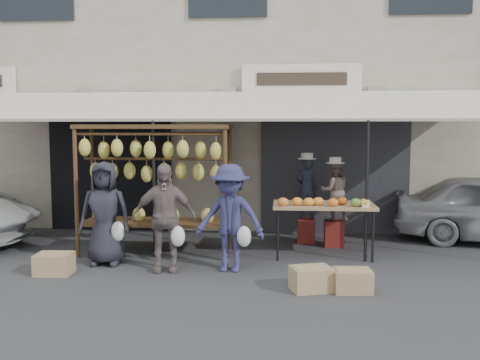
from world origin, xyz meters
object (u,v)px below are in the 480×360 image
Objects in this scene: customer_mid at (164,218)px; banana_rack at (154,164)px; vendor_right at (335,191)px; crate_far at (54,264)px; vendor_left at (307,188)px; crate_near_b at (352,281)px; customer_left at (105,213)px; crate_near_a at (311,279)px; customer_right at (230,218)px; produce_table at (324,206)px.

banana_rack is at bearing 102.72° from customer_mid.
vendor_right is 4.96m from crate_far.
vendor_left is at bearing -36.07° from vendor_right.
customer_left is at bearing 163.39° from crate_near_b.
crate_near_a is (-0.05, -2.99, -0.89)m from vendor_left.
customer_left reaches higher than customer_right.
crate_near_a reaches higher than crate_far.
customer_right is 2.72m from crate_far.
customer_right is (-1.24, -2.11, -0.22)m from vendor_left.
customer_right is at bearing -146.13° from produce_table.
crate_near_a is 1.06× the size of crate_near_b.
banana_rack is at bearing -179.51° from produce_table.
customer_right is (-1.49, -1.00, -0.06)m from produce_table.
produce_table reaches higher than crate_near_b.
vendor_left is 3.77m from customer_left.
crate_near_b is at bearing 82.67° from vendor_right.
banana_rack is 1.23m from customer_left.
crate_near_b is (1.74, -0.89, -0.67)m from customer_right.
crate_near_b is (0.55, -0.01, -0.01)m from crate_near_a.
produce_table is 0.89m from vendor_right.
crate_near_a is 3.83m from crate_far.
produce_table is at bearing 0.49° from banana_rack.
customer_mid is 1.00× the size of customer_right.
customer_left reaches higher than crate_far.
customer_right reaches higher than crate_near_b.
customer_mid is 1.00m from customer_right.
banana_rack reaches higher than vendor_right.
vendor_left reaches higher than vendor_right.
vendor_left is at bearing 26.13° from customer_left.
customer_right is at bearing 8.58° from crate_far.
vendor_left is 3.12m from crate_near_a.
vendor_left is at bearing 33.02° from crate_far.
vendor_right is at bearing 89.93° from crate_near_b.
customer_mid is at bearing 11.67° from crate_far.
vendor_left is at bearing 23.27° from banana_rack.
customer_left is 3.33× the size of crate_near_b.
customer_left reaches higher than crate_near_b.
vendor_left is at bearing 99.35° from crate_near_b.
vendor_right is 2.54m from customer_right.
customer_right is 3.14× the size of crate_far.
banana_rack is at bearing 45.92° from customer_left.
crate_near_a is at bearing -7.34° from crate_far.
crate_far is at bearing 173.49° from crate_near_b.
customer_mid is 3.31× the size of crate_near_b.
banana_rack is at bearing 14.81° from vendor_left.
produce_table is at bearing 41.72° from customer_right.
crate_near_b is at bearing -19.24° from customer_right.
produce_table is at bearing 97.47° from crate_near_b.
vendor_right reaches higher than produce_table.
crate_near_b is (3.76, -1.12, -0.68)m from customer_left.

